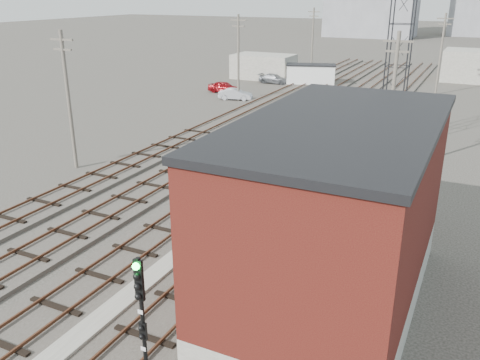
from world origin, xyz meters
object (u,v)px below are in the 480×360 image
Objects in this scene: switch_stand at (282,106)px; car_red at (224,87)px; signal_mast at (141,312)px; car_silver at (236,94)px; car_grey at (274,79)px; site_trailer at (311,74)px.

switch_stand is 11.91m from car_red.
switch_stand is at bearing -126.53° from car_red.
car_silver is (-16.68, 39.79, -1.96)m from signal_mast.
car_red is at bearing 161.34° from car_grey.
site_trailer is at bearing 104.00° from switch_stand.
signal_mast is at bearing -157.88° from car_red.
car_silver is at bearing 158.46° from switch_stand.
switch_stand is 0.32× the size of car_grey.
signal_mast is 1.06× the size of car_grey.
car_red is 0.94× the size of car_grey.
switch_stand reaches higher than car_silver.
site_trailer is 1.64× the size of car_grey.
car_red is (-9.88, 6.66, 0.05)m from switch_stand.
signal_mast is 1.17× the size of car_silver.
signal_mast reaches higher than switch_stand.
signal_mast is 53.90m from site_trailer.
site_trailer reaches higher than car_silver.
car_silver is 0.91× the size of car_grey.
signal_mast reaches higher than car_red.
site_trailer reaches higher than car_red.
signal_mast is at bearing -94.56° from site_trailer.
car_red is 8.92m from car_grey.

